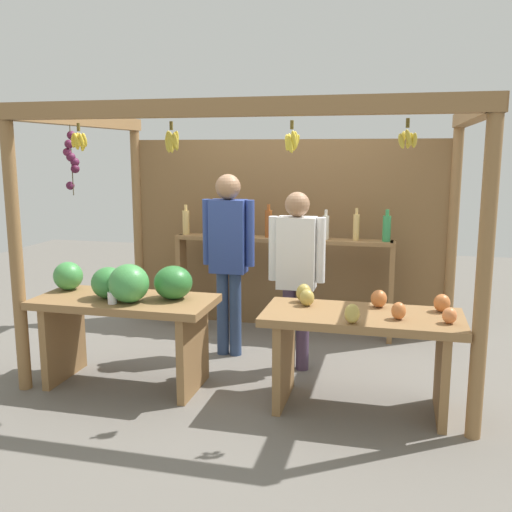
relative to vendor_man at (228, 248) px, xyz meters
The scene contains 7 objects.
ground_plane 1.05m from the vendor_man, 11.36° to the right, with size 12.00×12.00×0.00m, color slate.
market_stall 0.60m from the vendor_man, 53.18° to the left, with size 3.48×2.25×2.20m.
fruit_counter_left 1.10m from the vendor_man, 124.20° to the right, with size 1.44×0.65×1.01m.
fruit_counter_right 1.58m from the vendor_man, 34.52° to the right, with size 1.41×0.64×0.86m.
bottle_shelf_unit 0.83m from the vendor_man, 65.24° to the left, with size 2.23×0.22×1.34m.
vendor_man is the anchor object (origin of this frame).
vendor_woman 0.70m from the vendor_man, 17.80° to the right, with size 0.48×0.21×1.53m.
Camera 1 is at (1.12, -4.81, 1.85)m, focal length 40.23 mm.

